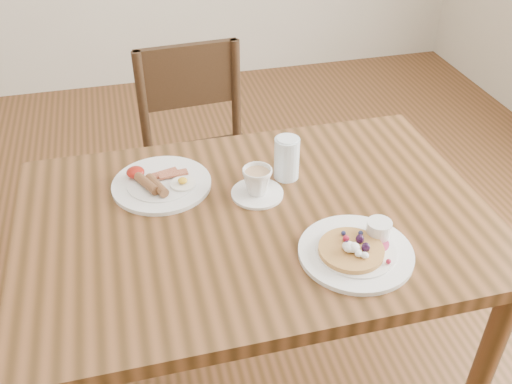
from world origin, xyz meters
TOP-DOWN VIEW (x-y plane):
  - dining_table at (0.00, 0.00)m, footprint 1.20×0.80m
  - chair_far at (-0.04, 0.72)m, footprint 0.45×0.45m
  - pancake_plate at (0.19, -0.20)m, footprint 0.27×0.27m
  - breakfast_plate at (-0.22, 0.18)m, footprint 0.27×0.27m
  - teacup_saucer at (0.02, 0.08)m, footprint 0.14×0.14m
  - water_glass at (0.12, 0.14)m, footprint 0.07×0.07m

SIDE VIEW (x-z plane):
  - chair_far at x=-0.04m, z-range 0.05..0.93m
  - dining_table at x=0.00m, z-range 0.28..1.03m
  - breakfast_plate at x=-0.22m, z-range 0.74..0.78m
  - pancake_plate at x=0.19m, z-range 0.74..0.79m
  - teacup_saucer at x=0.02m, z-range 0.74..0.83m
  - water_glass at x=0.12m, z-range 0.75..0.87m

